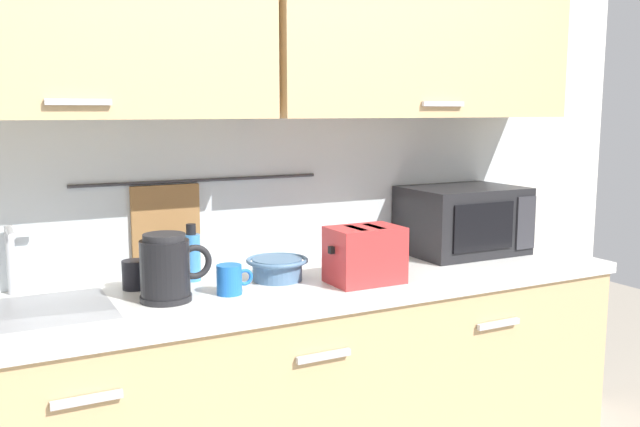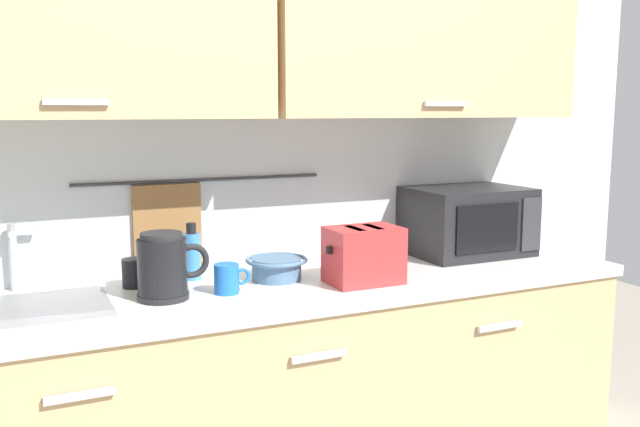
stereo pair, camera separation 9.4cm
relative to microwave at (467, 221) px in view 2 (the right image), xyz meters
name	(u,v)px [view 2 (the right image)]	position (x,y,z in m)	size (l,w,h in m)	color
counter_unit	(278,406)	(-0.87, -0.11, -0.58)	(2.53, 0.64, 0.90)	tan
back_wall_assembly	(254,97)	(-0.86, 0.12, 0.49)	(3.70, 0.41, 2.50)	silver
sink_faucet	(13,248)	(-1.67, 0.12, 0.01)	(0.09, 0.17, 0.22)	#B2B5BA
microwave	(467,221)	(0.00, 0.00, 0.00)	(0.46, 0.35, 0.27)	black
electric_kettle	(164,267)	(-1.26, -0.16, -0.03)	(0.23, 0.16, 0.21)	black
dish_soap_bottle	(192,255)	(-1.12, 0.05, -0.05)	(0.06, 0.06, 0.20)	#3F8CD8
mug_near_sink	(135,273)	(-1.31, 0.03, -0.09)	(0.12, 0.08, 0.09)	black
mixing_bowl	(276,267)	(-0.86, -0.08, -0.09)	(0.21, 0.21, 0.08)	#4C7093
toaster	(364,255)	(-0.61, -0.24, -0.04)	(0.26, 0.17, 0.19)	red
mug_by_kettle	(227,279)	(-1.06, -0.17, -0.09)	(0.12, 0.08, 0.09)	blue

